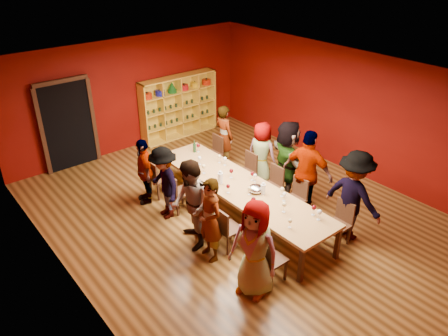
{
  "coord_description": "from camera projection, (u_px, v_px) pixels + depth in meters",
  "views": [
    {
      "loc": [
        -5.1,
        -5.78,
        5.29
      ],
      "look_at": [
        -0.25,
        0.2,
        1.15
      ],
      "focal_mm": 35.0,
      "sensor_mm": 36.0,
      "label": 1
    }
  ],
  "objects": [
    {
      "name": "room_shell",
      "position": [
        240.0,
        152.0,
        8.58
      ],
      "size": [
        7.1,
        9.1,
        3.04
      ],
      "color": "#4F3215",
      "rests_on": "ground"
    },
    {
      "name": "tasting_table",
      "position": [
        239.0,
        187.0,
        8.96
      ],
      "size": [
        1.1,
        4.5,
        0.75
      ],
      "color": "#A27743",
      "rests_on": "ground"
    },
    {
      "name": "doorway",
      "position": [
        67.0,
        125.0,
        10.79
      ],
      "size": [
        1.4,
        0.17,
        2.3
      ],
      "color": "black",
      "rests_on": "ground"
    },
    {
      "name": "shelving_unit",
      "position": [
        178.0,
        104.0,
        12.55
      ],
      "size": [
        2.4,
        0.4,
        1.8
      ],
      "color": "gold",
      "rests_on": "ground"
    },
    {
      "name": "chair_person_left_0",
      "position": [
        269.0,
        258.0,
        7.31
      ],
      "size": [
        0.42,
        0.42,
        0.89
      ],
      "color": "black",
      "rests_on": "ground"
    },
    {
      "name": "person_left_0",
      "position": [
        255.0,
        249.0,
        6.95
      ],
      "size": [
        0.7,
        0.95,
        1.74
      ],
      "primitive_type": "imported",
      "rotation": [
        0.0,
        0.0,
        -1.26
      ],
      "color": "#4C4C51",
      "rests_on": "ground"
    },
    {
      "name": "chair_person_left_1",
      "position": [
        226.0,
        227.0,
        8.09
      ],
      "size": [
        0.42,
        0.42,
        0.89
      ],
      "color": "black",
      "rests_on": "ground"
    },
    {
      "name": "person_left_1",
      "position": [
        210.0,
        220.0,
        7.73
      ],
      "size": [
        0.5,
        0.64,
        1.63
      ],
      "primitive_type": "imported",
      "rotation": [
        0.0,
        0.0,
        -1.69
      ],
      "color": "silver",
      "rests_on": "ground"
    },
    {
      "name": "chair_person_left_2",
      "position": [
        209.0,
        215.0,
        8.44
      ],
      "size": [
        0.42,
        0.42,
        0.89
      ],
      "color": "black",
      "rests_on": "ground"
    },
    {
      "name": "person_left_2",
      "position": [
        191.0,
        205.0,
        8.02
      ],
      "size": [
        0.77,
        0.98,
        1.78
      ],
      "primitive_type": "imported",
      "rotation": [
        0.0,
        0.0,
        -1.96
      ],
      "color": "#4A4A4F",
      "rests_on": "ground"
    },
    {
      "name": "chair_person_left_3",
      "position": [
        176.0,
        191.0,
        9.22
      ],
      "size": [
        0.42,
        0.42,
        0.89
      ],
      "color": "black",
      "rests_on": "ground"
    },
    {
      "name": "person_left_3",
      "position": [
        164.0,
        183.0,
        8.92
      ],
      "size": [
        0.59,
        1.08,
        1.59
      ],
      "primitive_type": "imported",
      "rotation": [
        0.0,
        0.0,
        -1.74
      ],
      "color": "#5D81C0",
      "rests_on": "ground"
    },
    {
      "name": "chair_person_left_4",
      "position": [
        157.0,
        177.0,
        9.75
      ],
      "size": [
        0.42,
        0.42,
        0.89
      ],
      "color": "black",
      "rests_on": "ground"
    },
    {
      "name": "person_left_4",
      "position": [
        144.0,
        171.0,
        9.47
      ],
      "size": [
        0.67,
        0.97,
        1.51
      ],
      "primitive_type": "imported",
      "rotation": [
        0.0,
        0.0,
        -1.91
      ],
      "color": "#4D4D52",
      "rests_on": "ground"
    },
    {
      "name": "chair_person_right_0",
      "position": [
        341.0,
        221.0,
        8.27
      ],
      "size": [
        0.42,
        0.42,
        0.89
      ],
      "color": "black",
      "rests_on": "ground"
    },
    {
      "name": "person_right_0",
      "position": [
        353.0,
        196.0,
        8.23
      ],
      "size": [
        0.53,
        1.21,
        1.85
      ],
      "primitive_type": "imported",
      "rotation": [
        0.0,
        0.0,
        1.6
      ],
      "color": "#121933",
      "rests_on": "ground"
    },
    {
      "name": "chair_person_right_1",
      "position": [
        296.0,
        196.0,
        9.04
      ],
      "size": [
        0.42,
        0.42,
        0.89
      ],
      "color": "black",
      "rests_on": "ground"
    },
    {
      "name": "person_right_1",
      "position": [
        307.0,
        173.0,
        8.99
      ],
      "size": [
        0.78,
        1.19,
        1.88
      ],
      "primitive_type": "imported",
      "rotation": [
        0.0,
        0.0,
        1.84
      ],
      "color": "#CF8B94",
      "rests_on": "ground"
    },
    {
      "name": "chair_person_right_2",
      "position": [
        273.0,
        183.0,
        9.51
      ],
      "size": [
        0.42,
        0.42,
        0.89
      ],
      "color": "black",
      "rests_on": "ground"
    },
    {
      "name": "person_right_2",
      "position": [
        287.0,
        160.0,
        9.53
      ],
      "size": [
        1.03,
        1.78,
        1.85
      ],
      "primitive_type": "imported",
      "rotation": [
        0.0,
        0.0,
        1.23
      ],
      "color": "#4F4E53",
      "rests_on": "ground"
    },
    {
      "name": "chair_person_right_3",
      "position": [
        248.0,
        169.0,
        10.08
      ],
      "size": [
        0.42,
        0.42,
        0.89
      ],
      "color": "black",
      "rests_on": "ground"
    },
    {
      "name": "person_right_3",
      "position": [
        262.0,
        153.0,
        10.19
      ],
      "size": [
        0.57,
        0.82,
        1.53
      ],
      "primitive_type": "imported",
      "rotation": [
        0.0,
        0.0,
        1.8
      ],
      "color": "white",
      "rests_on": "ground"
    },
    {
      "name": "chair_person_right_4",
      "position": [
        214.0,
        151.0,
        10.93
      ],
      "size": [
        0.42,
        0.42,
        0.89
      ],
      "color": "black",
      "rests_on": "ground"
    },
    {
      "name": "person_right_4",
      "position": [
        224.0,
        136.0,
        10.95
      ],
      "size": [
        0.44,
        0.6,
        1.62
      ],
      "primitive_type": "imported",
      "rotation": [
        0.0,
        0.0,
        1.58
      ],
      "color": "pink",
      "rests_on": "ground"
    },
    {
      "name": "wine_glass_0",
      "position": [
        198.0,
        146.0,
        10.23
      ],
      "size": [
        0.09,
        0.09,
        0.22
      ],
      "color": "white",
      "rests_on": "tasting_table"
    },
    {
      "name": "wine_glass_1",
      "position": [
        252.0,
        174.0,
        9.04
      ],
      "size": [
        0.08,
        0.08,
        0.2
      ],
      "color": "white",
      "rests_on": "tasting_table"
    },
    {
      "name": "wine_glass_2",
      "position": [
        253.0,
        200.0,
        8.14
      ],
      "size": [
        0.09,
        0.09,
        0.22
      ],
      "color": "white",
      "rests_on": "tasting_table"
    },
    {
      "name": "wine_glass_3",
      "position": [
        290.0,
        221.0,
        7.58
      ],
      "size": [
        0.07,
        0.07,
        0.18
      ],
      "color": "white",
      "rests_on": "tasting_table"
    },
    {
      "name": "wine_glass_4",
      "position": [
        219.0,
        157.0,
        9.74
      ],
      "size": [
        0.08,
        0.08,
        0.2
      ],
      "color": "white",
      "rests_on": "tasting_table"
    },
    {
      "name": "wine_glass_5",
      "position": [
        200.0,
        158.0,
        9.67
      ],
      "size": [
        0.08,
        0.08,
        0.21
      ],
      "color": "white",
      "rests_on": "tasting_table"
    },
    {
      "name": "wine_glass_6",
      "position": [
        255.0,
        176.0,
        9.0
      ],
      "size": [
        0.07,
        0.07,
        0.18
      ],
      "color": "white",
      "rests_on": "tasting_table"
    },
    {
      "name": "wine_glass_7",
      "position": [
        249.0,
        189.0,
        8.55
      ],
      "size": [
        0.07,
        0.07,
        0.18
      ],
      "color": "white",
      "rests_on": "tasting_table"
    },
    {
      "name": "wine_glass_8",
      "position": [
        284.0,
        195.0,
        8.34
      ],
      "size": [
        0.08,
        0.08,
        0.2
      ],
      "color": "white",
      "rests_on": "tasting_table"
    },
    {
      "name": "wine_glass_9",
      "position": [
        282.0,
        190.0,
        8.48
      ],
      "size": [
        0.08,
        0.08,
        0.21
      ],
      "color": "white",
      "rests_on": "tasting_table"
    },
    {
      "name": "wine_glass_10",
      "position": [
        204.0,
        167.0,
        9.3
      ],
      "size": [
        0.09,
        0.09,
        0.22
      ],
      "color": "white",
      "rests_on": "tasting_table"
    },
    {
      "name": "wine_glass_11",
      "position": [
        228.0,
        187.0,
        8.6
      ],
      "size": [
        0.08,
        0.08,
        0.2
      ],
      "color": "white",
      "rests_on": "tasting_table"
    },
    {
      "name": "wine_glass_12",
      "position": [
        314.0,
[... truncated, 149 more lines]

